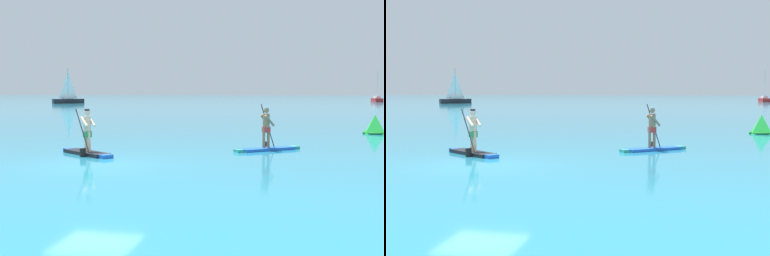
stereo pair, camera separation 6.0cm
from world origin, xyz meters
TOP-DOWN VIEW (x-y plane):
  - ground at (0.00, 0.00)m, footprint 440.00×440.00m
  - paddleboarder_mid_center at (-1.30, 2.36)m, footprint 2.56×2.02m
  - paddleboarder_far_right at (5.02, 5.04)m, footprint 2.49×2.09m
  - race_marker_buoy at (10.29, 13.68)m, footprint 1.48×1.48m
  - sailboat_left_horizon at (-33.68, 68.40)m, footprint 5.02×4.67m
  - sailboat_right_horizon at (22.36, 91.70)m, footprint 1.70×5.06m

SIDE VIEW (x-z plane):
  - ground at x=0.00m, z-range 0.00..0.00m
  - paddleboarder_mid_center at x=-1.30m, z-range -0.49..1.19m
  - paddleboarder_far_right at x=5.02m, z-range -0.53..1.30m
  - race_marker_buoy at x=10.29m, z-range -0.07..0.96m
  - sailboat_right_horizon at x=22.36m, z-range -2.39..3.87m
  - sailboat_left_horizon at x=-33.68m, z-range -2.33..4.00m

